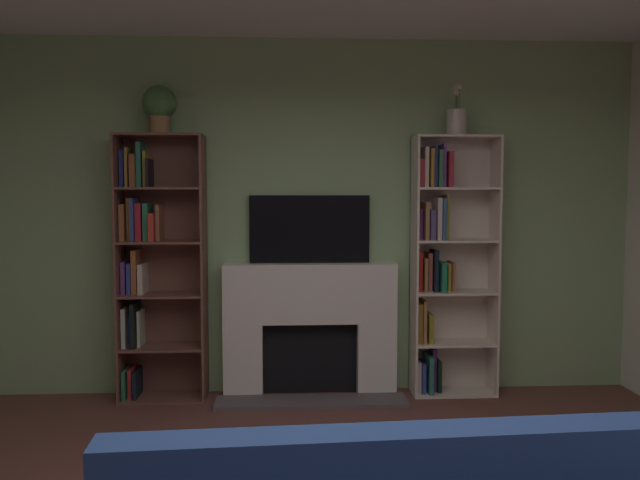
# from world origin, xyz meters

# --- Properties ---
(wall_back_accent) EXTENTS (5.44, 0.06, 2.87)m
(wall_back_accent) POSITION_xyz_m (0.00, 2.76, 1.44)
(wall_back_accent) COLOR #93B880
(wall_back_accent) RESTS_ON ground_plane
(fireplace) EXTENTS (1.49, 0.50, 1.07)m
(fireplace) POSITION_xyz_m (0.00, 2.63, 0.56)
(fireplace) COLOR white
(fireplace) RESTS_ON ground_plane
(tv) EXTENTS (0.97, 0.06, 0.55)m
(tv) POSITION_xyz_m (0.00, 2.70, 1.34)
(tv) COLOR black
(tv) RESTS_ON fireplace
(bookshelf_left) EXTENTS (0.67, 0.32, 2.09)m
(bookshelf_left) POSITION_xyz_m (-1.25, 2.62, 1.09)
(bookshelf_left) COLOR brown
(bookshelf_left) RESTS_ON ground_plane
(bookshelf_right) EXTENTS (0.67, 0.29, 2.09)m
(bookshelf_right) POSITION_xyz_m (1.08, 2.63, 1.07)
(bookshelf_right) COLOR beige
(bookshelf_right) RESTS_ON ground_plane
(potted_plant) EXTENTS (0.26, 0.26, 0.38)m
(potted_plant) POSITION_xyz_m (-1.17, 2.58, 2.31)
(potted_plant) COLOR #A3774B
(potted_plant) RESTS_ON bookshelf_left
(vase_with_flowers) EXTENTS (0.15, 0.15, 0.41)m
(vase_with_flowers) POSITION_xyz_m (1.17, 2.58, 2.21)
(vase_with_flowers) COLOR beige
(vase_with_flowers) RESTS_ON bookshelf_right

